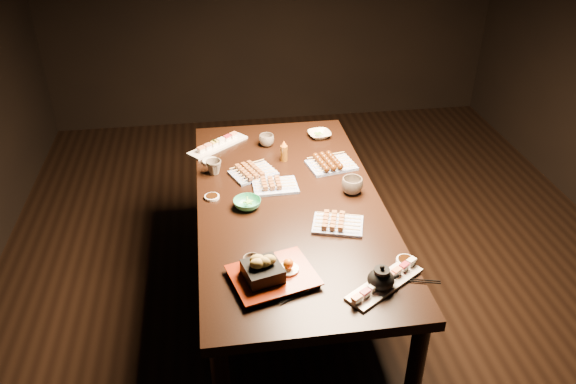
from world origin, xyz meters
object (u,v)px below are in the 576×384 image
at_px(yakitori_plate_center, 275,183).
at_px(edamame_bowl_green, 247,204).
at_px(tempura_tray, 273,268).
at_px(condiment_bottle, 284,151).
at_px(yakitori_plate_right, 338,221).
at_px(yakitori_plate_left, 253,170).
at_px(teapot, 381,277).
at_px(teacup_mid_right, 352,186).
at_px(sushi_platter_near, 385,281).
at_px(teacup_far_right, 267,140).
at_px(edamame_bowl_cream, 319,135).
at_px(dining_table, 289,260).
at_px(sushi_platter_far, 218,143).
at_px(teacup_near_left, 252,264).
at_px(teacup_far_left, 214,167).

bearing_deg(yakitori_plate_center, edamame_bowl_green, -135.43).
height_order(tempura_tray, condiment_bottle, condiment_bottle).
xyz_separation_m(yakitori_plate_right, yakitori_plate_left, (-0.34, 0.53, -0.00)).
distance_m(yakitori_plate_right, teapot, 0.44).
bearing_deg(tempura_tray, teacup_mid_right, 36.78).
relative_size(sushi_platter_near, yakitori_plate_left, 1.62).
bearing_deg(teacup_mid_right, teacup_far_right, 122.11).
bearing_deg(edamame_bowl_green, teacup_mid_right, 5.86).
bearing_deg(edamame_bowl_cream, teacup_far_right, -168.42).
distance_m(yakitori_plate_left, edamame_bowl_cream, 0.58).
relative_size(dining_table, sushi_platter_far, 4.72).
bearing_deg(teacup_near_left, tempura_tray, -41.42).
bearing_deg(teacup_far_left, teacup_far_right, 42.08).
distance_m(dining_table, yakitori_plate_left, 0.52).
xyz_separation_m(dining_table, yakitori_plate_right, (0.19, -0.25, 0.40)).
xyz_separation_m(yakitori_plate_right, teacup_mid_right, (0.13, 0.27, 0.01)).
bearing_deg(edamame_bowl_cream, dining_table, -112.70).
xyz_separation_m(edamame_bowl_green, teapot, (0.47, -0.66, 0.03)).
relative_size(edamame_bowl_green, tempura_tray, 0.41).
bearing_deg(teacup_far_left, teacup_mid_right, -23.70).
distance_m(sushi_platter_far, teapot, 1.45).
height_order(dining_table, condiment_bottle, condiment_bottle).
distance_m(sushi_platter_near, yakitori_plate_left, 1.05).
height_order(teacup_mid_right, teapot, teapot).
distance_m(sushi_platter_near, yakitori_plate_right, 0.44).
bearing_deg(teapot, teacup_near_left, 161.72).
bearing_deg(condiment_bottle, teacup_far_right, 110.97).
relative_size(dining_table, yakitori_plate_left, 7.94).
distance_m(yakitori_plate_center, yakitori_plate_left, 0.18).
xyz_separation_m(edamame_bowl_cream, teacup_mid_right, (0.04, -0.65, 0.03)).
distance_m(yakitori_plate_right, yakitori_plate_left, 0.63).
bearing_deg(teacup_near_left, yakitori_plate_center, 74.47).
height_order(sushi_platter_near, teacup_far_left, teacup_far_left).
distance_m(yakitori_plate_center, tempura_tray, 0.71).
bearing_deg(dining_table, teacup_mid_right, -2.16).
relative_size(edamame_bowl_green, condiment_bottle, 1.10).
height_order(sushi_platter_far, teacup_mid_right, teacup_mid_right).
height_order(sushi_platter_far, yakitori_plate_left, yakitori_plate_left).
relative_size(edamame_bowl_green, teacup_near_left, 1.87).
relative_size(sushi_platter_near, teacup_far_right, 4.21).
bearing_deg(condiment_bottle, edamame_bowl_green, -118.67).
height_order(yakitori_plate_right, teapot, teapot).
bearing_deg(teacup_near_left, dining_table, 65.33).
height_order(sushi_platter_near, edamame_bowl_green, sushi_platter_near).
distance_m(sushi_platter_far, condiment_bottle, 0.42).
distance_m(yakitori_plate_center, condiment_bottle, 0.29).
xyz_separation_m(edamame_bowl_green, edamame_bowl_cream, (0.49, 0.70, -0.00)).
relative_size(tempura_tray, teacup_far_right, 3.78).
distance_m(sushi_platter_far, yakitori_plate_center, 0.57).
distance_m(dining_table, edamame_bowl_cream, 0.83).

